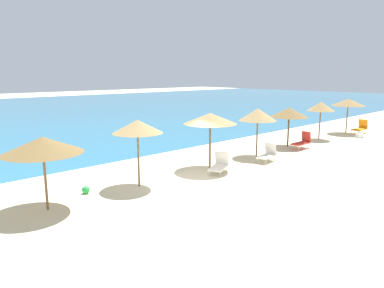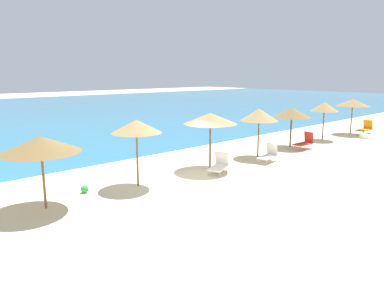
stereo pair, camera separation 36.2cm
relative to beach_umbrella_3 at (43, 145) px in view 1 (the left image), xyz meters
The scene contains 14 objects.
ground_plane 6.49m from the beach_umbrella_3, 11.26° to the right, with size 160.00×160.00×0.00m, color beige.
beach_umbrella_3 is the anchor object (origin of this frame).
beach_umbrella_4 3.81m from the beach_umbrella_3, ahead, with size 2.05×2.05×2.78m.
beach_umbrella_5 7.93m from the beach_umbrella_3, ahead, with size 2.57×2.57×2.75m.
beach_umbrella_6 11.74m from the beach_umbrella_3, ahead, with size 2.08×2.08×2.71m.
beach_umbrella_7 15.49m from the beach_umbrella_3, ahead, with size 2.36×2.36×2.50m.
beach_umbrella_8 19.42m from the beach_umbrella_3, ahead, with size 1.90×1.90×2.65m.
beach_umbrella_9 23.34m from the beach_umbrella_3, ahead, with size 2.46×2.46×2.69m.
lounge_chair_0 24.30m from the beach_umbrella_3, ahead, with size 1.66×0.71×1.05m.
lounge_chair_2 11.42m from the beach_umbrella_3, ahead, with size 1.38×0.81×0.95m.
lounge_chair_3 15.70m from the beach_umbrella_3, ahead, with size 1.46×0.61×1.04m.
lounge_chair_4 8.02m from the beach_umbrella_3, ahead, with size 1.50×1.16×0.93m.
beach_ball 2.80m from the beach_umbrella_3, 19.80° to the left, with size 0.30×0.30×0.30m, color green.
cooler_box 22.26m from the beach_umbrella_3, ahead, with size 0.47×0.42×0.33m, color white.
Camera 1 is at (-10.35, -10.70, 4.60)m, focal length 33.49 mm.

